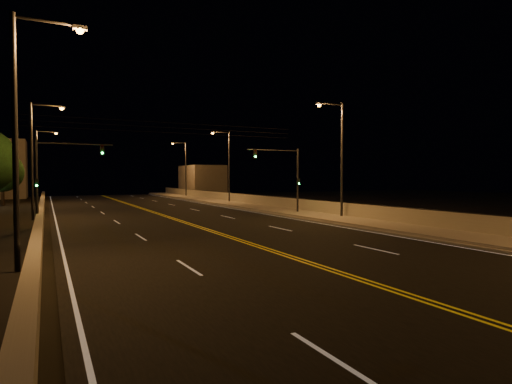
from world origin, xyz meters
name	(u,v)px	position (x,y,z in m)	size (l,w,h in m)	color
road	(213,232)	(0.00, 20.00, 0.01)	(18.00, 120.00, 0.02)	black
sidewalk	(352,221)	(10.80, 20.00, 0.15)	(3.60, 120.00, 0.30)	gray
curb	(331,224)	(8.93, 20.00, 0.07)	(0.14, 120.00, 0.15)	gray
parapet_wall	(370,212)	(12.45, 20.00, 0.80)	(0.30, 120.00, 1.00)	#A8A18C
jersey_barrier	(38,234)	(-9.64, 20.00, 0.45)	(0.45, 120.00, 0.90)	#A8A18C
distant_building_right	(202,181)	(16.50, 69.89, 2.74)	(6.00, 10.00, 5.49)	gray
parapet_rail	(370,205)	(12.45, 20.00, 1.33)	(0.06, 0.06, 120.00)	black
lane_markings	(213,232)	(0.00, 19.93, 0.02)	(17.32, 116.00, 0.00)	silver
streetlight_1	(339,153)	(11.52, 22.51, 5.32)	(2.55, 0.28, 9.22)	#2D2D33
streetlight_2	(227,162)	(11.52, 45.67, 5.32)	(2.55, 0.28, 9.22)	#2D2D33
streetlight_3	(184,166)	(11.52, 64.47, 5.32)	(2.55, 0.28, 9.22)	#2D2D33
streetlight_4	(24,123)	(-9.92, 12.67, 5.32)	(2.55, 0.28, 9.22)	#2D2D33
streetlight_5	(36,153)	(-9.92, 32.96, 5.32)	(2.55, 0.28, 9.22)	#2D2D33
streetlight_6	(39,162)	(-9.92, 54.70, 5.32)	(2.55, 0.28, 9.22)	#2D2D33
traffic_signal_right	(288,173)	(9.98, 27.82, 3.76)	(5.11, 0.31, 5.92)	#2D2D33
traffic_signal_left	(53,172)	(-8.78, 27.82, 3.76)	(5.11, 0.31, 5.92)	#2D2D33
overhead_wires	(171,128)	(0.00, 29.50, 7.40)	(22.00, 0.03, 0.83)	black
tree_2	(2,172)	(-13.84, 53.71, 3.99)	(4.67, 4.67, 6.33)	black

